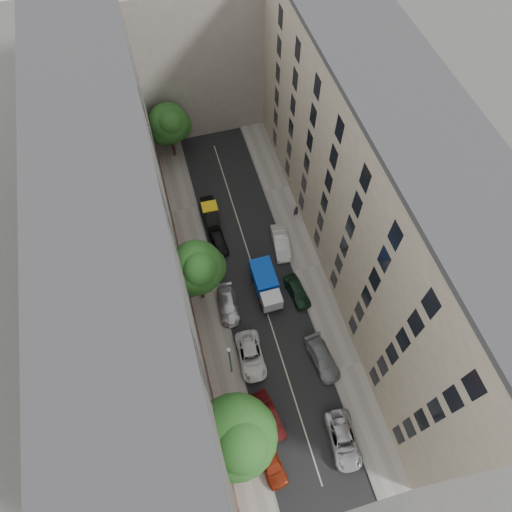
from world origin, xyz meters
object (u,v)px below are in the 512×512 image
object	(u,v)px
tarp_truck	(266,284)
car_right_1	(323,359)
car_left_4	(218,241)
car_left_0	(271,462)
car_left_1	(268,416)
car_left_5	(210,213)
car_right_0	(343,440)
car_right_3	(281,243)
lamp_post	(230,358)
pedestrian	(296,211)
car_right_2	(297,291)
tree_near	(237,438)
tree_mid	(198,269)
car_left_3	(228,305)
car_left_2	(251,356)
tree_far	(170,125)

from	to	relation	value
tarp_truck	car_right_1	size ratio (longest dim) A/B	1.12
car_left_4	car_left_0	bearing A→B (deg)	-94.96
car_left_1	car_left_4	bearing A→B (deg)	80.25
car_left_4	car_left_5	size ratio (longest dim) A/B	0.88
car_left_0	car_right_0	bearing A→B (deg)	-7.18
car_right_3	lamp_post	size ratio (longest dim) A/B	0.74
tarp_truck	pedestrian	size ratio (longest dim) A/B	3.35
car_right_2	tree_near	distance (m)	17.20
car_left_1	car_right_2	xyz separation A→B (m)	(6.27, 10.80, -0.06)
car_left_1	pedestrian	distance (m)	22.18
car_left_1	car_left_5	bearing A→B (deg)	80.25
car_right_2	car_right_3	distance (m)	5.95
car_left_0	tree_near	bearing A→B (deg)	139.03
tarp_truck	car_right_1	xyz separation A→B (m)	(2.98, -8.55, -0.65)
car_right_3	tree_mid	xyz separation A→B (m)	(-9.29, -3.81, 5.19)
car_left_1	car_left_3	world-z (taller)	car_left_1
car_left_5	car_left_2	bearing A→B (deg)	-88.75
car_left_4	car_left_5	world-z (taller)	car_left_5
car_left_2	car_right_0	world-z (taller)	car_right_0
tarp_truck	car_left_3	world-z (taller)	tarp_truck
car_left_4	pedestrian	xyz separation A→B (m)	(9.20, 1.38, 0.28)
car_left_4	car_right_3	bearing A→B (deg)	-20.71
car_left_2	car_right_2	bearing A→B (deg)	42.64
car_left_4	car_right_3	size ratio (longest dim) A/B	0.85
car_left_2	car_right_0	distance (m)	10.77
car_right_2	lamp_post	size ratio (longest dim) A/B	0.65
tarp_truck	car_left_2	distance (m)	7.36
car_left_2	car_left_4	bearing A→B (deg)	92.98
tree_mid	car_right_1	bearing A→B (deg)	-45.45
car_left_5	tree_far	size ratio (longest dim) A/B	0.59
car_left_1	tree_mid	bearing A→B (deg)	92.85
car_right_0	car_left_4	bearing A→B (deg)	108.78
tarp_truck	car_left_4	world-z (taller)	tarp_truck
tarp_truck	car_left_4	bearing A→B (deg)	116.48
car_right_3	tree_far	xyz separation A→B (m)	(-8.50, 16.04, 4.26)
car_left_4	car_left_2	bearing A→B (deg)	-92.92
car_right_2	tree_mid	size ratio (longest dim) A/B	0.46
car_right_2	tree_far	world-z (taller)	tree_far
car_right_0	pedestrian	xyz separation A→B (m)	(3.60, 23.78, 0.23)
car_left_5	car_right_0	size ratio (longest dim) A/B	0.87
car_left_3	car_right_1	bearing A→B (deg)	-42.76
lamp_post	car_left_4	bearing A→B (deg)	81.71
car_left_5	car_left_0	bearing A→B (deg)	-90.49
tree_near	pedestrian	distance (m)	26.18
car_left_0	car_right_2	bearing A→B (deg)	56.67
car_left_3	car_right_0	xyz separation A→B (m)	(6.40, -14.80, 0.05)
car_left_4	car_right_1	bearing A→B (deg)	-70.33
car_right_1	tarp_truck	bearing A→B (deg)	102.24
car_left_0	tree_far	xyz separation A→B (m)	(-1.30, 36.38, 4.29)
car_left_4	tree_mid	bearing A→B (deg)	-119.20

